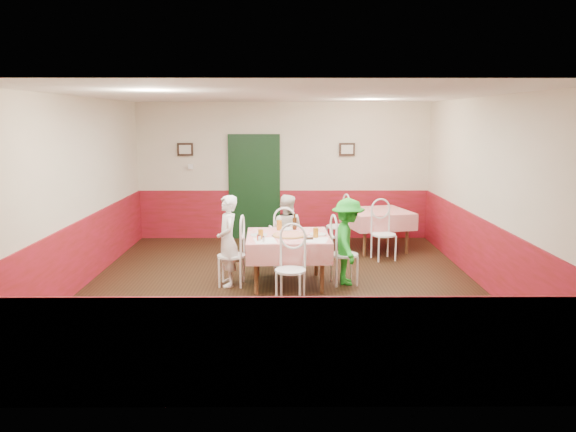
{
  "coord_description": "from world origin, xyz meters",
  "views": [
    {
      "loc": [
        0.04,
        -8.03,
        2.49
      ],
      "look_at": [
        0.08,
        0.16,
        1.05
      ],
      "focal_mm": 35.0,
      "sensor_mm": 36.0,
      "label": 1
    }
  ],
  "objects_px": {
    "glass_c": "(279,225)",
    "main_table": "(288,260)",
    "second_table": "(377,230)",
    "diner_right": "(348,242)",
    "chair_far": "(286,243)",
    "chair_near": "(290,270)",
    "wallet": "(309,238)",
    "chair_second_a": "(338,227)",
    "chair_second_b": "(384,235)",
    "glass_a": "(261,234)",
    "beer_bottle": "(295,222)",
    "diner_left": "(228,241)",
    "pizza": "(290,235)",
    "glass_b": "(316,233)",
    "chair_right": "(344,255)",
    "diner_far": "(286,232)",
    "chair_left": "(231,256)"
  },
  "relations": [
    {
      "from": "chair_left",
      "to": "wallet",
      "type": "height_order",
      "value": "chair_left"
    },
    {
      "from": "glass_c",
      "to": "main_table",
      "type": "bearing_deg",
      "value": -70.29
    },
    {
      "from": "pizza",
      "to": "beer_bottle",
      "type": "height_order",
      "value": "beer_bottle"
    },
    {
      "from": "wallet",
      "to": "glass_c",
      "type": "bearing_deg",
      "value": 121.75
    },
    {
      "from": "chair_far",
      "to": "glass_b",
      "type": "xyz_separation_m",
      "value": [
        0.43,
        -1.03,
        0.38
      ]
    },
    {
      "from": "chair_left",
      "to": "wallet",
      "type": "relative_size",
      "value": 8.18
    },
    {
      "from": "chair_second_a",
      "to": "chair_second_b",
      "type": "xyz_separation_m",
      "value": [
        0.75,
        -0.75,
        0.0
      ]
    },
    {
      "from": "chair_right",
      "to": "diner_left",
      "type": "relative_size",
      "value": 0.66
    },
    {
      "from": "main_table",
      "to": "chair_left",
      "type": "bearing_deg",
      "value": -178.07
    },
    {
      "from": "main_table",
      "to": "diner_far",
      "type": "xyz_separation_m",
      "value": [
        -0.03,
        0.9,
        0.25
      ]
    },
    {
      "from": "diner_far",
      "to": "glass_a",
      "type": "bearing_deg",
      "value": 84.14
    },
    {
      "from": "pizza",
      "to": "glass_c",
      "type": "relative_size",
      "value": 3.21
    },
    {
      "from": "wallet",
      "to": "diner_right",
      "type": "relative_size",
      "value": 0.08
    },
    {
      "from": "chair_second_b",
      "to": "second_table",
      "type": "bearing_deg",
      "value": 75.63
    },
    {
      "from": "glass_c",
      "to": "diner_left",
      "type": "height_order",
      "value": "diner_left"
    },
    {
      "from": "chair_second_b",
      "to": "diner_far",
      "type": "height_order",
      "value": "diner_far"
    },
    {
      "from": "glass_a",
      "to": "diner_left",
      "type": "height_order",
      "value": "diner_left"
    },
    {
      "from": "chair_left",
      "to": "chair_right",
      "type": "height_order",
      "value": "same"
    },
    {
      "from": "main_table",
      "to": "second_table",
      "type": "xyz_separation_m",
      "value": [
        1.7,
        2.25,
        0.0
      ]
    },
    {
      "from": "glass_a",
      "to": "diner_right",
      "type": "xyz_separation_m",
      "value": [
        1.29,
        0.3,
        -0.18
      ]
    },
    {
      "from": "second_table",
      "to": "chair_near",
      "type": "height_order",
      "value": "chair_near"
    },
    {
      "from": "glass_c",
      "to": "chair_far",
      "type": "bearing_deg",
      "value": 77.37
    },
    {
      "from": "chair_right",
      "to": "chair_far",
      "type": "distance_m",
      "value": 1.2
    },
    {
      "from": "second_table",
      "to": "diner_right",
      "type": "distance_m",
      "value": 2.37
    },
    {
      "from": "chair_near",
      "to": "diner_right",
      "type": "xyz_separation_m",
      "value": [
        0.87,
        0.88,
        0.2
      ]
    },
    {
      "from": "chair_right",
      "to": "glass_b",
      "type": "height_order",
      "value": "glass_b"
    },
    {
      "from": "diner_right",
      "to": "main_table",
      "type": "bearing_deg",
      "value": 93.53
    },
    {
      "from": "glass_c",
      "to": "diner_left",
      "type": "xyz_separation_m",
      "value": [
        -0.76,
        -0.41,
        -0.16
      ]
    },
    {
      "from": "main_table",
      "to": "chair_far",
      "type": "height_order",
      "value": "chair_far"
    },
    {
      "from": "chair_second_b",
      "to": "chair_far",
      "type": "bearing_deg",
      "value": -173.88
    },
    {
      "from": "pizza",
      "to": "diner_far",
      "type": "height_order",
      "value": "diner_far"
    },
    {
      "from": "wallet",
      "to": "diner_right",
      "type": "xyz_separation_m",
      "value": [
        0.59,
        0.31,
        -0.12
      ]
    },
    {
      "from": "chair_near",
      "to": "beer_bottle",
      "type": "distance_m",
      "value": 1.34
    },
    {
      "from": "glass_b",
      "to": "chair_right",
      "type": "bearing_deg",
      "value": 25.44
    },
    {
      "from": "main_table",
      "to": "glass_a",
      "type": "bearing_deg",
      "value": -145.22
    },
    {
      "from": "beer_bottle",
      "to": "diner_left",
      "type": "relative_size",
      "value": 0.17
    },
    {
      "from": "glass_b",
      "to": "beer_bottle",
      "type": "relative_size",
      "value": 0.63
    },
    {
      "from": "chair_right",
      "to": "chair_near",
      "type": "height_order",
      "value": "same"
    },
    {
      "from": "chair_left",
      "to": "diner_far",
      "type": "bearing_deg",
      "value": 142.34
    },
    {
      "from": "glass_b",
      "to": "wallet",
      "type": "height_order",
      "value": "glass_b"
    },
    {
      "from": "main_table",
      "to": "chair_near",
      "type": "distance_m",
      "value": 0.85
    },
    {
      "from": "chair_second_b",
      "to": "glass_a",
      "type": "relative_size",
      "value": 6.48
    },
    {
      "from": "beer_bottle",
      "to": "diner_far",
      "type": "bearing_deg",
      "value": 105.85
    },
    {
      "from": "second_table",
      "to": "glass_a",
      "type": "height_order",
      "value": "glass_a"
    },
    {
      "from": "chair_right",
      "to": "wallet",
      "type": "xyz_separation_m",
      "value": [
        -0.54,
        -0.31,
        0.32
      ]
    },
    {
      "from": "glass_c",
      "to": "diner_right",
      "type": "bearing_deg",
      "value": -18.49
    },
    {
      "from": "chair_second_b",
      "to": "glass_c",
      "type": "xyz_separation_m",
      "value": [
        -1.84,
        -1.12,
        0.39
      ]
    },
    {
      "from": "chair_left",
      "to": "diner_left",
      "type": "height_order",
      "value": "diner_left"
    },
    {
      "from": "chair_second_b",
      "to": "glass_b",
      "type": "distance_m",
      "value": 2.16
    },
    {
      "from": "chair_second_a",
      "to": "diner_right",
      "type": "relative_size",
      "value": 0.69
    }
  ]
}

